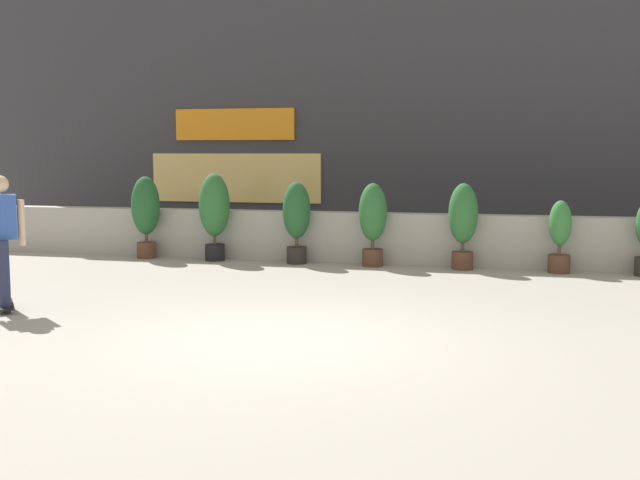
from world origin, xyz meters
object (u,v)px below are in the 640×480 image
Objects in this scene: potted_plant_4 at (463,220)px; potted_plant_5 at (560,235)px; potted_plant_0 at (146,211)px; potted_plant_2 at (297,216)px; skater_foreground at (2,236)px; potted_plant_1 at (214,210)px; potted_plant_3 at (373,218)px.

potted_plant_4 is 1.59m from potted_plant_5.
potted_plant_4 is at bearing 180.00° from potted_plant_5.
potted_plant_2 is (2.93, 0.00, -0.05)m from potted_plant_0.
potted_plant_4 is 0.86× the size of skater_foreground.
skater_foreground reaches higher than potted_plant_2.
potted_plant_0 reaches higher than potted_plant_5.
potted_plant_1 is 6.06m from potted_plant_5.
potted_plant_1 reaches higher than potted_plant_3.
skater_foreground reaches higher than potted_plant_0.
potted_plant_0 is 1.37m from potted_plant_1.
potted_plant_2 is 5.49m from skater_foreground.
potted_plant_5 is at bearing 0.00° from potted_plant_3.
potted_plant_0 is at bearing -180.00° from potted_plant_5.
potted_plant_0 is at bearing -180.00° from potted_plant_3.
potted_plant_4 is at bearing 0.00° from potted_plant_2.
potted_plant_3 is 1.21× the size of potted_plant_5.
potted_plant_5 is 8.51m from skater_foreground.
skater_foreground is (-0.88, -4.91, 0.00)m from potted_plant_1.
potted_plant_5 is (7.43, 0.00, -0.26)m from potted_plant_0.
potted_plant_5 is (1.57, 0.00, -0.21)m from potted_plant_4.
potted_plant_4 is (5.85, 0.00, -0.05)m from potted_plant_0.
potted_plant_1 is 4.99m from skater_foreground.
skater_foreground reaches higher than potted_plant_1.
potted_plant_4 reaches higher than potted_plant_3.
potted_plant_3 is 6.22m from skater_foreground.
potted_plant_1 is 2.94m from potted_plant_3.
potted_plant_3 is at bearing 0.00° from potted_plant_2.
potted_plant_1 is at bearing 180.00° from potted_plant_2.
skater_foreground is at bearing -127.84° from potted_plant_3.
potted_plant_1 is at bearing 0.00° from potted_plant_0.
potted_plant_5 is (6.06, 0.00, -0.31)m from potted_plant_1.
potted_plant_2 is 1.00× the size of potted_plant_4.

